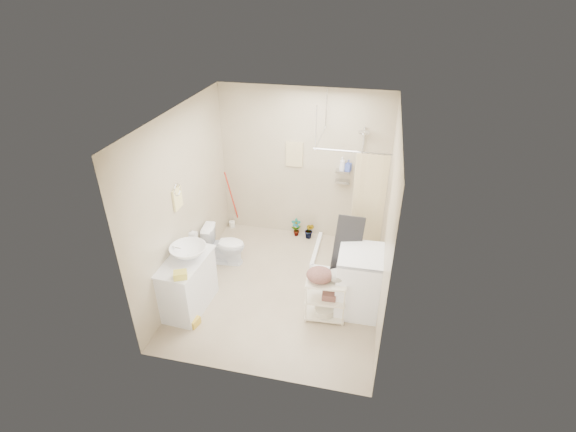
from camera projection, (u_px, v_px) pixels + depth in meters
The scene contains 23 objects.
floor at pixel (282, 288), 6.21m from camera, with size 3.20×3.20×0.00m, color tan.
ceiling at pixel (280, 116), 4.92m from camera, with size 2.80×3.20×0.04m, color silver.
wall_back at pixel (303, 166), 6.92m from camera, with size 2.80×0.04×2.60m, color #BBAE90.
wall_front at pixel (244, 288), 4.21m from camera, with size 2.80×0.04×2.60m, color #BBAE90.
wall_left at pixel (184, 201), 5.83m from camera, with size 0.04×3.20×2.60m, color #BBAE90.
wall_right at pixel (388, 224), 5.30m from camera, with size 0.04×3.20×2.60m, color #BBAE90.
vanity at pixel (188, 284), 5.68m from camera, with size 0.50×0.90×0.79m, color silver.
sink at pixel (188, 252), 5.50m from camera, with size 0.49×0.49×0.17m, color white.
counter_basket at pixel (180, 275), 5.14m from camera, with size 0.16×0.13×0.09m, color gold.
floor_basket at pixel (191, 320), 5.53m from camera, with size 0.29×0.22×0.16m, color gold.
toilet at pixel (225, 245), 6.63m from camera, with size 0.37×0.64×0.65m, color white.
mop at pixel (230, 199), 7.45m from camera, with size 0.11×0.11×1.15m, color red, non-canonical shape.
potted_plant_a at pixel (296, 228), 7.39m from camera, with size 0.17×0.12×0.33m, color #9A5222.
potted_plant_b at pixel (309, 231), 7.32m from camera, with size 0.17×0.14×0.31m, color brown.
hanging_towel at pixel (294, 154), 6.83m from camera, with size 0.28×0.03×0.42m, color #CCBF89.
towel_ring at pixel (177, 197), 5.57m from camera, with size 0.04×0.22×0.34m, color #F8E991, non-canonical shape.
tp_holder at pixel (193, 235), 6.15m from camera, with size 0.08×0.12×0.14m, color silver, non-canonical shape.
shower at pixel (351, 199), 6.42m from camera, with size 1.10×1.10×2.10m, color white, non-canonical shape.
shampoo_bottle_a at pixel (342, 164), 6.66m from camera, with size 0.09×0.09×0.23m, color silver.
shampoo_bottle_b at pixel (348, 165), 6.66m from camera, with size 0.08×0.08×0.18m, color #38499C.
washing_machine at pixel (361, 281), 5.62m from camera, with size 0.63×0.65×0.92m, color white.
laundry_rack at pixel (326, 296), 5.51m from camera, with size 0.53×0.31×0.73m, color white, non-canonical shape.
ironing_board at pixel (345, 260), 5.71m from camera, with size 0.37×0.11×1.31m, color black, non-canonical shape.
Camera 1 is at (1.15, -4.71, 4.03)m, focal length 26.00 mm.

